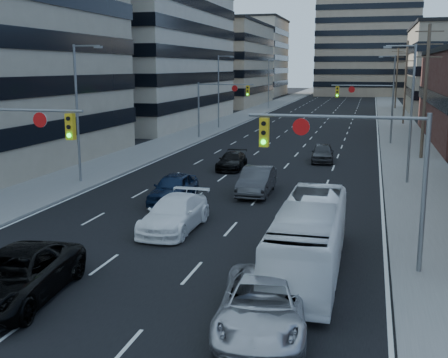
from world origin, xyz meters
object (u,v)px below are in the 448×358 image
silver_suv (263,304)px  sedan_blue (174,188)px  transit_bus (309,238)px  black_pickup (15,276)px  white_van (174,214)px

silver_suv → sedan_blue: sedan_blue is taller
transit_bus → black_pickup: bearing=-151.2°
silver_suv → transit_bus: (0.80, 4.96, 0.57)m
transit_bus → sedan_blue: (-8.68, 9.32, -0.52)m
black_pickup → white_van: bearing=69.9°
white_van → silver_suv: (5.95, -9.01, -0.03)m
transit_bus → white_van: bearing=148.8°
black_pickup → silver_suv: (8.26, 0.07, -0.07)m
transit_bus → sedan_blue: transit_bus is taller
white_van → silver_suv: white_van is taller
transit_bus → sedan_blue: bearing=132.7°
black_pickup → sedan_blue: (0.38, 14.35, -0.02)m
white_van → transit_bus: bearing=-30.2°
silver_suv → transit_bus: 5.06m
black_pickup → silver_suv: bearing=-5.4°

